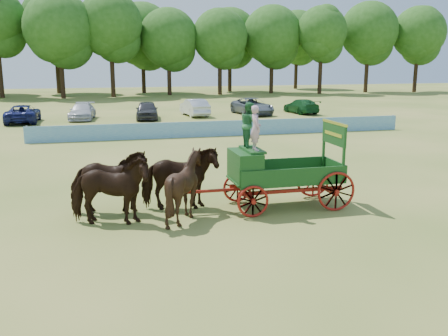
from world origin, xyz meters
TOP-DOWN VIEW (x-y plane):
  - ground at (0.00, 0.00)m, footprint 160.00×160.00m
  - horse_lead_left at (-9.22, 0.79)m, footprint 2.87×1.83m
  - horse_lead_right at (-9.22, 1.89)m, footprint 2.82×1.65m
  - horse_wheel_left at (-6.82, 0.79)m, footprint 2.43×2.27m
  - horse_wheel_right at (-6.82, 1.89)m, footprint 2.76×1.48m
  - farm_dray at (-3.86, 1.37)m, footprint 6.00×2.00m
  - sponsor_banner at (-1.00, 18.00)m, footprint 26.00×0.08m
  - parked_cars at (-7.01, 30.03)m, footprint 37.69×6.81m
  - treeline at (-5.70, 60.44)m, footprint 92.17×21.89m

SIDE VIEW (x-z plane):
  - ground at x=0.00m, z-range 0.00..0.00m
  - sponsor_banner at x=-1.00m, z-range 0.00..1.05m
  - parked_cars at x=-7.01m, z-range -0.04..1.53m
  - horse_lead_left at x=-9.22m, z-range 0.00..2.24m
  - horse_lead_right at x=-9.22m, z-range 0.00..2.24m
  - horse_wheel_right at x=-6.82m, z-range 0.00..2.24m
  - horse_wheel_left at x=-6.82m, z-range 0.00..2.24m
  - farm_dray at x=-3.86m, z-range -0.23..3.49m
  - treeline at x=-5.70m, z-range 1.29..17.16m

